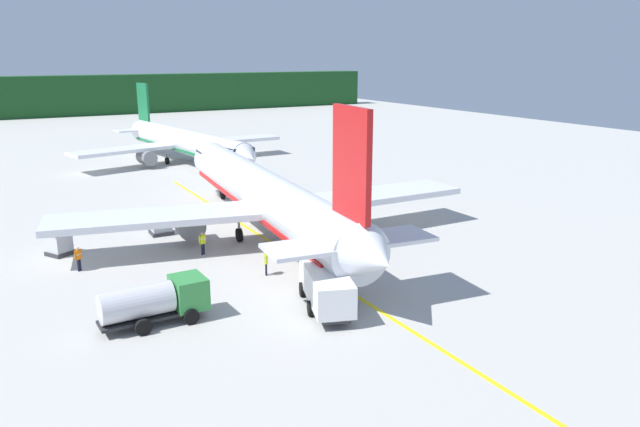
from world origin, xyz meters
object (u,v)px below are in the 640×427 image
at_px(crew_supervisor, 203,241).
at_px(crew_marshaller, 78,257).
at_px(cargo_container_near, 59,243).
at_px(crew_loader_right, 266,261).
at_px(airliner_foreground, 265,195).
at_px(cargo_container_mid, 161,224).
at_px(crew_loader_left, 334,251).
at_px(airliner_mid_apron, 184,142).
at_px(service_truck_fuel, 326,285).
at_px(service_truck_catering, 156,300).

bearing_deg(crew_supervisor, crew_marshaller, 175.52).
relative_size(cargo_container_near, crew_loader_right, 1.28).
relative_size(crew_marshaller, crew_supervisor, 1.01).
height_order(airliner_foreground, cargo_container_mid, airliner_foreground).
height_order(crew_marshaller, crew_loader_left, crew_marshaller).
distance_m(airliner_mid_apron, crew_supervisor, 40.99).
height_order(crew_loader_right, crew_supervisor, crew_supervisor).
bearing_deg(airliner_mid_apron, crew_loader_right, -100.21).
xyz_separation_m(crew_marshaller, crew_loader_left, (16.30, -7.40, -0.04)).
distance_m(crew_marshaller, crew_supervisor, 8.77).
bearing_deg(crew_supervisor, crew_loader_right, -69.70).
bearing_deg(crew_loader_right, crew_marshaller, 147.48).
bearing_deg(crew_loader_left, service_truck_fuel, -123.58).
height_order(airliner_foreground, crew_loader_right, airliner_foreground).
distance_m(airliner_foreground, crew_loader_left, 9.57).
xyz_separation_m(cargo_container_mid, crew_marshaller, (-7.45, -6.28, 0.18)).
xyz_separation_m(airliner_foreground, cargo_container_near, (-15.84, 2.70, -2.46)).
height_order(service_truck_catering, cargo_container_mid, service_truck_catering).
distance_m(service_truck_fuel, service_truck_catering, 9.78).
distance_m(service_truck_fuel, cargo_container_mid, 20.74).
relative_size(cargo_container_mid, crew_loader_left, 1.08).
height_order(service_truck_fuel, cargo_container_mid, service_truck_fuel).
height_order(service_truck_catering, cargo_container_near, service_truck_catering).
height_order(crew_loader_left, crew_loader_right, crew_loader_right).
distance_m(airliner_foreground, crew_loader_right, 10.01).
height_order(service_truck_fuel, crew_loader_left, service_truck_fuel).
xyz_separation_m(service_truck_fuel, crew_loader_left, (4.35, 6.56, -0.42)).
xyz_separation_m(airliner_foreground, crew_marshaller, (-15.08, -1.80, -2.34)).
distance_m(cargo_container_near, crew_marshaller, 4.56).
distance_m(airliner_mid_apron, crew_marshaller, 43.46).
relative_size(cargo_container_mid, crew_loader_right, 1.07).
xyz_separation_m(crew_loader_right, crew_supervisor, (-2.37, 6.40, 0.02)).
height_order(service_truck_fuel, crew_supervisor, service_truck_fuel).
height_order(service_truck_catering, crew_supervisor, service_truck_catering).
bearing_deg(service_truck_catering, crew_supervisor, 59.58).
height_order(service_truck_catering, crew_loader_right, service_truck_catering).
height_order(service_truck_catering, crew_loader_left, service_truck_catering).
distance_m(service_truck_fuel, crew_marshaller, 18.37).
bearing_deg(airliner_mid_apron, service_truck_fuel, -98.03).
bearing_deg(crew_loader_right, airliner_foreground, 65.95).
relative_size(airliner_mid_apron, crew_marshaller, 20.58).
bearing_deg(service_truck_fuel, crew_supervisor, 103.54).
relative_size(airliner_foreground, cargo_container_near, 18.87).
bearing_deg(crew_loader_right, cargo_container_mid, 105.34).
xyz_separation_m(cargo_container_near, cargo_container_mid, (8.21, 1.79, -0.06)).
xyz_separation_m(airliner_mid_apron, cargo_container_mid, (-11.94, -32.57, -2.09)).
relative_size(airliner_foreground, service_truck_fuel, 5.99).
bearing_deg(service_truck_catering, crew_loader_right, 25.87).
relative_size(airliner_mid_apron, service_truck_fuel, 5.23).
relative_size(service_truck_fuel, crew_loader_right, 4.02).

